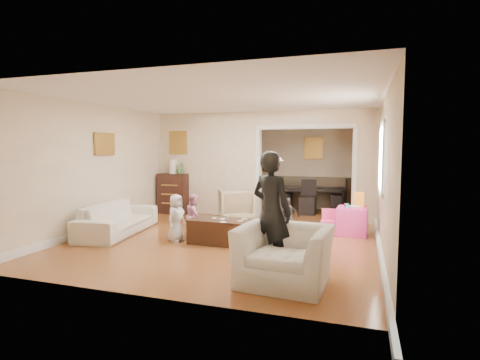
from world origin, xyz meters
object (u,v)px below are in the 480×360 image
(table_lamp, at_px, (173,167))
(coffee_cup, at_px, (227,218))
(cyan_cup, at_px, (347,206))
(dresser, at_px, (174,193))
(dining_table, at_px, (311,199))
(sofa, at_px, (118,218))
(coffee_table, at_px, (223,231))
(armchair_back, at_px, (236,204))
(armchair_front, at_px, (284,255))
(play_table, at_px, (352,221))
(child_toddler, at_px, (288,218))
(child_kneel_a, at_px, (176,218))
(child_kneel_b, at_px, (194,216))
(adult_person, at_px, (271,212))

(table_lamp, bearing_deg, coffee_cup, -46.57)
(coffee_cup, bearing_deg, cyan_cup, 34.88)
(dresser, height_order, dining_table, dresser)
(table_lamp, relative_size, cyan_cup, 4.50)
(dresser, bearing_deg, table_lamp, 0.00)
(sofa, height_order, cyan_cup, cyan_cup)
(cyan_cup, bearing_deg, coffee_table, -147.38)
(armchair_back, relative_size, coffee_table, 0.69)
(armchair_front, distance_m, play_table, 3.12)
(dresser, relative_size, table_lamp, 2.89)
(dresser, xyz_separation_m, table_lamp, (0.00, 0.00, 0.70))
(armchair_front, distance_m, coffee_table, 2.19)
(armchair_back, xyz_separation_m, child_toddler, (1.55, -1.47, 0.02))
(cyan_cup, bearing_deg, armchair_back, 161.45)
(cyan_cup, relative_size, child_kneel_a, 0.09)
(table_lamp, relative_size, dining_table, 0.20)
(armchair_back, bearing_deg, coffee_table, 75.30)
(cyan_cup, bearing_deg, sofa, -163.71)
(armchair_back, xyz_separation_m, table_lamp, (-1.84, 0.31, 0.86))
(dining_table, relative_size, child_kneel_a, 2.06)
(play_table, height_order, child_kneel_a, child_kneel_a)
(armchair_front, distance_m, dining_table, 5.73)
(armchair_back, distance_m, armchair_front, 4.32)
(dresser, distance_m, child_kneel_b, 2.76)
(child_kneel_b, bearing_deg, coffee_cup, -132.58)
(cyan_cup, relative_size, child_toddler, 0.10)
(play_table, distance_m, child_kneel_a, 3.42)
(dining_table, height_order, child_kneel_a, child_kneel_a)
(child_kneel_b, bearing_deg, armchair_front, -150.85)
(armchair_back, relative_size, child_toddler, 1.03)
(child_kneel_a, height_order, child_toddler, child_kneel_a)
(coffee_table, height_order, play_table, play_table)
(dining_table, height_order, child_kneel_b, child_kneel_b)
(cyan_cup, height_order, dining_table, dining_table)
(dresser, xyz_separation_m, coffee_cup, (2.44, -2.57, -0.04))
(cyan_cup, distance_m, child_kneel_b, 2.99)
(adult_person, bearing_deg, table_lamp, -24.16)
(table_lamp, xyz_separation_m, adult_person, (3.53, -3.77, -0.38))
(adult_person, bearing_deg, armchair_front, 146.21)
(sofa, xyz_separation_m, coffee_table, (2.27, -0.07, -0.09))
(armchair_front, xyz_separation_m, adult_person, (-0.26, 0.39, 0.48))
(armchair_back, relative_size, dresser, 0.77)
(armchair_back, xyz_separation_m, dresser, (-1.84, 0.31, 0.15))
(coffee_table, distance_m, child_toddler, 1.30)
(dining_table, bearing_deg, play_table, -76.08)
(dresser, xyz_separation_m, adult_person, (3.53, -3.77, 0.32))
(sofa, xyz_separation_m, adult_person, (3.46, -1.31, 0.54))
(armchair_back, relative_size, cyan_cup, 10.06)
(armchair_front, bearing_deg, sofa, 159.37)
(table_lamp, distance_m, child_toddler, 3.91)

